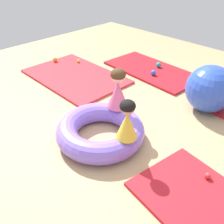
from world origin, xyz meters
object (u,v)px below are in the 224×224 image
Objects in this scene: child_in_yellow at (127,120)px; play_ball_red at (208,176)px; inflatable_cushion at (100,130)px; play_ball_blue at (153,73)px; play_ball_orange at (55,60)px; play_ball_yellow at (78,61)px; play_ball_teal at (159,65)px; child_in_pink at (118,89)px; exercise_ball_large at (210,89)px.

play_ball_red is (0.84, 0.30, -0.41)m from child_in_yellow.
inflatable_cushion is 1.97m from play_ball_blue.
inflatable_cushion reaches higher than play_ball_orange.
play_ball_blue is (-1.88, 1.55, 0.01)m from play_ball_red.
play_ball_yellow is at bearing 148.17° from inflatable_cushion.
play_ball_teal reaches higher than play_ball_red.
child_in_pink is at bearing 176.50° from play_ball_red.
exercise_ball_large is at bearing 112.73° from child_in_pink.
child_in_yellow is 4.83× the size of play_ball_teal.
play_ball_blue is (1.77, 0.90, 0.00)m from play_ball_orange.
inflatable_cushion reaches higher than play_ball_red.
child_in_pink reaches higher than inflatable_cushion.
play_ball_yellow is 0.09× the size of exercise_ball_large.
play_ball_orange is at bearing -139.16° from play_ball_yellow.
child_in_pink is at bearing -24.06° from play_ball_yellow.
inflatable_cushion is at bearing -31.83° from play_ball_yellow.
child_in_yellow is 2.53m from play_ball_teal.
play_ball_blue reaches higher than play_ball_orange.
inflatable_cushion is 16.53× the size of play_ball_red.
play_ball_teal is (-0.68, 1.82, -0.43)m from child_in_pink.
child_in_yellow is 7.66× the size of play_ball_yellow.
inflatable_cushion reaches higher than play_ball_teal.
play_ball_teal is 0.14× the size of exercise_ball_large.
child_in_pink reaches higher than play_ball_teal.
play_ball_orange is at bearing -153.03° from play_ball_blue.
play_ball_teal is at bearing 36.73° from play_ball_yellow.
inflatable_cushion is 11.26× the size of play_ball_teal.
play_ball_yellow is 1.58m from play_ball_teal.
play_ball_blue reaches higher than play_ball_yellow.
play_ball_red is at bearing -16.09° from play_ball_yellow.
child_in_pink is at bearing 135.69° from child_in_yellow.
play_ball_teal is (-2.03, 1.90, 0.02)m from play_ball_red.
child_in_yellow reaches higher than exercise_ball_large.
child_in_yellow is at bearing -60.67° from play_ball_blue.
play_ball_orange is at bearing 158.11° from inflatable_cushion.
inflatable_cushion is 2.58m from play_ball_orange.
child_in_yellow is 1.55m from exercise_ball_large.
play_ball_teal is at bearing 163.20° from child_in_pink.
child_in_pink reaches higher than play_ball_orange.
exercise_ball_large is (0.67, 1.15, -0.18)m from child_in_pink.
play_ball_red is (1.26, 0.32, -0.06)m from inflatable_cushion.
child_in_yellow is 2.16m from play_ball_blue.
play_ball_yellow is 1.54m from play_ball_blue.
child_in_pink is 2.41m from play_ball_orange.
play_ball_orange is 3.03m from exercise_ball_large.
exercise_ball_large is (1.34, -0.67, 0.25)m from play_ball_teal.
inflatable_cushion is at bearing -110.13° from exercise_ball_large.
play_ball_blue is 1.26m from exercise_ball_large.
child_in_yellow is at bearing -61.69° from play_ball_teal.
play_ball_yellow is (-2.45, 1.25, -0.41)m from child_in_yellow.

